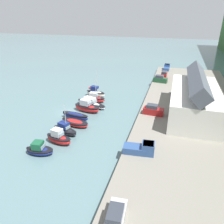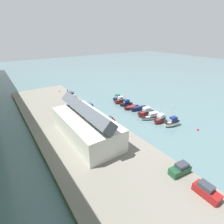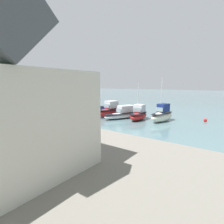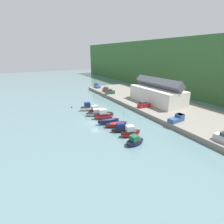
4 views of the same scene
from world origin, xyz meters
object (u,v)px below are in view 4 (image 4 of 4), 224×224
object	(u,v)px
moored_boat_7	(131,132)
moored_boat_8	(135,141)
moored_boat_6	(121,129)
moored_boat_0	(88,107)
moored_boat_2	(99,113)
mooring_buoy_0	(72,107)
moored_boat_1	(95,110)
pickup_truck_1	(177,118)
moored_boat_4	(109,121)
moored_boat_5	(116,124)
pickup_truck_0	(97,86)
parked_car_3	(110,92)
parked_car_0	(144,105)
parked_car_2	(106,90)
moored_boat_3	(104,115)

from	to	relation	value
moored_boat_7	moored_boat_8	xyz separation A→B (m)	(3.75, -1.45, -0.23)
moored_boat_6	moored_boat_0	bearing A→B (deg)	-160.15
moored_boat_2	mooring_buoy_0	size ratio (longest dim) A/B	16.12
moored_boat_2	moored_boat_8	distance (m)	20.73
moored_boat_1	pickup_truck_1	xyz separation A→B (m)	(20.54, 15.43, 1.19)
moored_boat_4	moored_boat_5	distance (m)	2.70
moored_boat_5	pickup_truck_0	distance (m)	49.92
moored_boat_7	mooring_buoy_0	size ratio (longest dim) A/B	9.62
moored_boat_4	moored_boat_2	bearing A→B (deg)	-174.75
moored_boat_6	pickup_truck_1	bearing A→B (deg)	91.46
parked_car_3	moored_boat_8	bearing A→B (deg)	-14.03
moored_boat_1	parked_car_3	world-z (taller)	moored_boat_1
moored_boat_2	parked_car_0	size ratio (longest dim) A/B	2.02
moored_boat_1	moored_boat_7	bearing A→B (deg)	-3.14
parked_car_2	mooring_buoy_0	world-z (taller)	parked_car_2
moored_boat_2	parked_car_3	xyz separation A→B (m)	(-20.65, 14.75, 1.45)
moored_boat_6	parked_car_0	distance (m)	18.68
moored_boat_8	parked_car_0	world-z (taller)	parked_car_0
moored_boat_1	parked_car_2	world-z (taller)	moored_boat_1
moored_boat_1	mooring_buoy_0	xyz separation A→B (m)	(-9.58, -5.14, -0.70)
pickup_truck_0	pickup_truck_1	distance (m)	55.03
moored_boat_1	parked_car_3	distance (m)	23.26
parked_car_2	moored_boat_7	bearing A→B (deg)	-106.88
moored_boat_6	moored_boat_2	bearing A→B (deg)	-163.66
parked_car_0	pickup_truck_1	bearing A→B (deg)	4.88
moored_boat_3	moored_boat_6	distance (m)	10.59
mooring_buoy_0	moored_boat_6	bearing A→B (deg)	11.49
moored_boat_5	moored_boat_8	distance (m)	10.63
moored_boat_7	parked_car_3	world-z (taller)	parked_car_3
parked_car_0	moored_boat_6	bearing A→B (deg)	-50.34
moored_boat_1	moored_boat_2	xyz separation A→B (m)	(2.84, 0.15, -0.16)
moored_boat_3	moored_boat_8	world-z (taller)	moored_boat_3
moored_boat_5	pickup_truck_1	world-z (taller)	pickup_truck_1
moored_boat_1	moored_boat_6	world-z (taller)	moored_boat_1
moored_boat_1	moored_boat_4	distance (m)	10.54
moored_boat_1	moored_boat_3	size ratio (longest dim) A/B	0.93
mooring_buoy_0	moored_boat_1	bearing A→B (deg)	28.23
moored_boat_4	parked_car_0	xyz separation A→B (m)	(-4.58, 15.96, 1.42)
moored_boat_8	parked_car_3	size ratio (longest dim) A/B	1.09
moored_boat_5	pickup_truck_0	world-z (taller)	pickup_truck_0
moored_boat_4	pickup_truck_0	xyz separation A→B (m)	(-45.01, 16.31, 1.33)
moored_boat_5	pickup_truck_0	size ratio (longest dim) A/B	1.37
moored_boat_0	pickup_truck_1	distance (m)	29.40
moored_boat_3	pickup_truck_0	xyz separation A→B (m)	(-40.39, 15.55, 1.07)
moored_boat_7	moored_boat_4	bearing A→B (deg)	-162.83
parked_car_0	parked_car_2	bearing A→B (deg)	-175.07
moored_boat_5	moored_boat_7	world-z (taller)	moored_boat_7
moored_boat_2	moored_boat_8	size ratio (longest dim) A/B	1.84
moored_boat_2	moored_boat_4	xyz separation A→B (m)	(7.68, -0.60, 0.02)
moored_boat_2	pickup_truck_1	xyz separation A→B (m)	(17.70, 15.28, 1.35)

